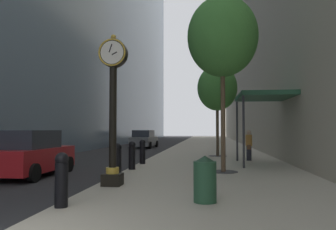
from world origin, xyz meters
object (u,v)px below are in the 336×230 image
Objects in this scene: car_white_mid at (143,138)px; car_red_far at (30,154)px; bollard_third at (117,159)px; car_grey_near at (144,139)px; street_clock at (113,102)px; street_tree_near at (222,37)px; trash_bin at (205,178)px; pedestrian_walking at (249,145)px; bollard_fourth at (132,155)px; bollard_fifth at (142,151)px; street_tree_mid_near at (217,88)px; bollard_nearest at (61,178)px.

car_red_far reaches higher than car_white_mid.
car_grey_near is at bearing 98.35° from bollard_third.
street_clock is 1.09× the size of car_red_far.
car_red_far is (-7.30, -1.08, -4.55)m from street_tree_near.
street_tree_near reaches higher than bollard_third.
trash_bin is 10.57m from pedestrian_walking.
bollard_fourth and bollard_fifth have the same top height.
bollard_third is at bearing -90.00° from bollard_fourth.
street_tree_near is (3.38, 3.51, 2.79)m from street_clock.
trash_bin is at bearing -62.45° from bollard_fourth.
street_tree_near reaches higher than street_tree_mid_near.
trash_bin is (-0.66, -13.01, -3.63)m from street_tree_mid_near.
bollard_nearest is 6.65m from bollard_fourth.
car_red_far is (-8.86, -5.97, -0.13)m from pedestrian_walking.
bollard_fifth is 8.56m from trash_bin.
street_tree_near is 7.23m from trash_bin.
bollard_fourth is at bearing 21.58° from car_red_far.
street_clock is 2.50m from bollard_third.
bollard_fifth is at bearing 110.67° from trash_bin.
street_clock is 3.87× the size of bollard_fourth.
street_clock is 0.95× the size of car_grey_near.
car_red_far is at bearing -134.78° from bollard_fifth.
street_tree_near is 27.79m from car_white_mid.
bollard_fifth is (0.00, 2.22, 0.00)m from bollard_fourth.
bollard_fourth is 8.85m from street_tree_mid_near.
street_clock is at bearing -81.49° from car_grey_near.
car_red_far is at bearing -158.42° from bollard_fourth.
trash_bin is at bearing -49.81° from bollard_third.
street_clock is 3.87× the size of bollard_third.
car_grey_near is at bearing 96.87° from bollard_nearest.
pedestrian_walking reaches higher than bollard_third.
pedestrian_walking is 15.79m from car_grey_near.
bollard_fifth is 0.28× the size of car_red_far.
bollard_nearest is (-0.30, -2.78, -1.85)m from street_clock.
bollard_third is 4.43m from bollard_fifth.
street_tree_near is 6.77m from pedestrian_walking.
street_clock is 0.95× the size of car_white_mid.
pedestrian_walking is at bearing 64.90° from bollard_nearest.
street_tree_mid_near is at bearing 73.06° from street_clock.
bollard_nearest is 0.21× the size of street_tree_mid_near.
trash_bin is (-0.66, -5.44, -4.71)m from street_tree_near.
bollard_nearest is 8.86m from bollard_fifth.
car_grey_near is (-6.65, 10.80, -3.49)m from street_tree_mid_near.
street_tree_mid_near is (3.38, 11.09, 1.71)m from street_clock.
street_tree_near is at bearing 26.81° from bollard_third.
street_tree_near is 20.07m from car_grey_near.
car_grey_near is (-2.97, 15.81, 0.07)m from bollard_fifth.
bollard_third is at bearing -12.22° from car_red_far.
street_tree_mid_near is (3.68, 7.22, 3.56)m from bollard_fourth.
car_red_far is (-6.64, 4.36, 0.16)m from trash_bin.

